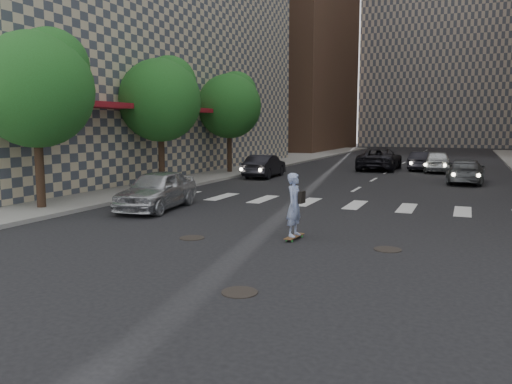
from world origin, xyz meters
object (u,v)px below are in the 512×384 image
skateboarder (295,205)px  traffic_car_b (466,171)px  tree_b (162,97)px  traffic_car_d (437,161)px  silver_sedan (157,190)px  traffic_car_e (423,161)px  traffic_car_a (265,166)px  tree_c (231,103)px  traffic_car_c (380,159)px  tree_a (39,85)px

skateboarder → traffic_car_b: skateboarder is taller
tree_b → traffic_car_d: 19.64m
silver_sedan → traffic_car_e: silver_sedan is taller
tree_b → traffic_car_b: size_ratio=1.45×
traffic_car_a → traffic_car_b: bearing=-176.3°
traffic_car_b → traffic_car_d: size_ratio=1.03×
tree_c → traffic_car_c: bearing=38.4°
skateboarder → traffic_car_e: bearing=92.5°
skateboarder → traffic_car_e: size_ratio=0.46×
tree_b → traffic_car_e: bearing=53.5°
tree_b → tree_c: same height
skateboarder → silver_sedan: bearing=162.1°
traffic_car_a → traffic_car_c: size_ratio=0.75×
skateboarder → traffic_car_b: size_ratio=0.41×
tree_a → silver_sedan: bearing=27.2°
traffic_car_c → traffic_car_d: 3.95m
tree_c → traffic_car_a: 5.10m
tree_b → silver_sedan: 8.13m
traffic_car_b → traffic_car_e: size_ratio=1.11×
traffic_car_d → silver_sedan: bearing=61.6°
tree_c → traffic_car_b: size_ratio=1.45×
traffic_car_b → tree_c: bearing=3.3°
tree_a → traffic_car_b: (14.49, 16.05, -3.99)m
tree_c → silver_sedan: tree_c is taller
silver_sedan → traffic_car_e: size_ratio=1.07×
tree_a → traffic_car_e: tree_a is taller
tree_c → silver_sedan: bearing=-75.3°
tree_a → traffic_car_e: 26.62m
tree_c → skateboarder: size_ratio=3.54×
silver_sedan → traffic_car_b: size_ratio=0.96×
skateboarder → traffic_car_a: 17.21m
tree_b → skateboarder: 14.03m
tree_a → traffic_car_d: tree_a is taller
tree_a → traffic_car_c: (8.66, 22.86, -3.86)m
skateboarder → traffic_car_c: skateboarder is taller
traffic_car_a → traffic_car_d: 12.45m
tree_c → traffic_car_d: 14.73m
tree_a → tree_b: 8.00m
tree_a → traffic_car_a: (2.95, 14.68, -3.95)m
silver_sedan → tree_a: bearing=-160.1°
tree_c → traffic_car_c: size_ratio=1.17×
tree_b → traffic_car_c: bearing=59.8°
tree_a → tree_c: 16.00m
tree_b → silver_sedan: tree_b is taller
tree_a → skateboarder: size_ratio=3.54×
traffic_car_d → traffic_car_c: bearing=-9.5°
traffic_car_a → traffic_car_e: size_ratio=1.04×
tree_a → tree_b: bearing=90.0°
tree_b → tree_c: 8.00m
traffic_car_c → traffic_car_d: traffic_car_c is taller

